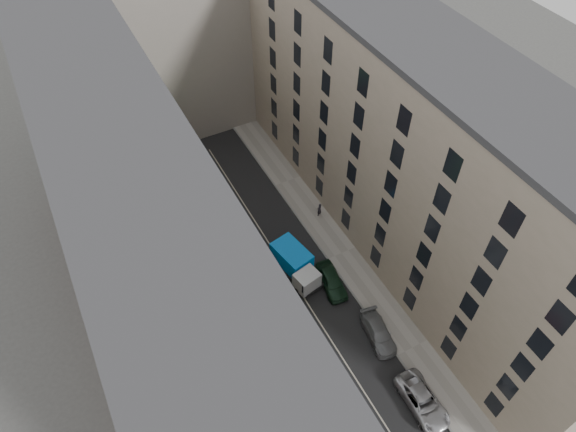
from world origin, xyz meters
TOP-DOWN VIEW (x-y plane):
  - ground at (0.00, 0.00)m, footprint 120.00×120.00m
  - road_surface at (0.00, 0.00)m, footprint 8.00×44.00m
  - sidewalk_left at (-5.50, 0.00)m, footprint 3.00×44.00m
  - sidewalk_right at (5.50, 0.00)m, footprint 3.00×44.00m
  - building_left at (-11.00, 0.00)m, footprint 8.00×44.00m
  - building_right at (11.00, 0.00)m, footprint 8.00×44.00m
  - building_endcap at (0.00, 28.00)m, footprint 18.00×12.00m
  - tarp_truck at (0.60, 0.04)m, footprint 3.17×5.86m
  - car_left_1 at (-2.80, -13.40)m, footprint 2.08×4.41m
  - car_left_2 at (-3.06, -5.80)m, footprint 2.91×4.95m
  - car_left_3 at (-2.80, -0.20)m, footprint 2.22×4.98m
  - car_left_4 at (-3.60, 3.40)m, footprint 2.38×4.55m
  - car_left_5 at (-2.80, 10.84)m, footprint 2.23×4.55m
  - car_left_6 at (-3.19, 14.60)m, footprint 2.75×5.54m
  - car_right_0 at (3.27, -15.06)m, footprint 2.47×5.05m
  - car_right_1 at (3.60, -8.80)m, footprint 2.47×4.63m
  - car_right_2 at (2.80, -2.60)m, footprint 2.37×4.59m
  - tree_mid at (-5.50, -0.54)m, footprint 5.36×5.10m
  - tree_far at (-5.37, 18.63)m, footprint 5.03×4.72m
  - lamp_post at (-4.20, -6.91)m, footprint 0.36×0.36m
  - pedestrian at (6.03, 5.19)m, footprint 0.67×0.56m

SIDE VIEW (x-z plane):
  - ground at x=0.00m, z-range 0.00..0.00m
  - road_surface at x=0.00m, z-range 0.00..0.02m
  - sidewalk_left at x=-5.50m, z-range 0.00..0.15m
  - sidewalk_right at x=5.50m, z-range 0.00..0.15m
  - car_right_1 at x=3.60m, z-range 0.00..1.28m
  - car_left_2 at x=-3.06m, z-range 0.00..1.29m
  - car_right_0 at x=3.27m, z-range 0.00..1.38m
  - car_left_1 at x=-2.80m, z-range 0.00..1.40m
  - car_left_3 at x=-2.80m, z-range 0.00..1.42m
  - car_left_5 at x=-2.80m, z-range 0.00..1.44m
  - car_left_4 at x=-3.60m, z-range 0.00..1.48m
  - car_right_2 at x=2.80m, z-range 0.00..1.49m
  - car_left_6 at x=-3.19m, z-range 0.00..1.51m
  - pedestrian at x=6.03m, z-range 0.15..1.71m
  - tarp_truck at x=0.60m, z-range 0.13..2.67m
  - lamp_post at x=-4.20m, z-range 0.89..7.28m
  - tree_mid at x=-5.50m, z-range 1.31..9.12m
  - tree_far at x=-5.37m, z-range 1.71..10.44m
  - building_endcap at x=0.00m, z-range 0.00..18.00m
  - building_left at x=-11.00m, z-range 0.00..20.00m
  - building_right at x=11.00m, z-range 0.00..20.00m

